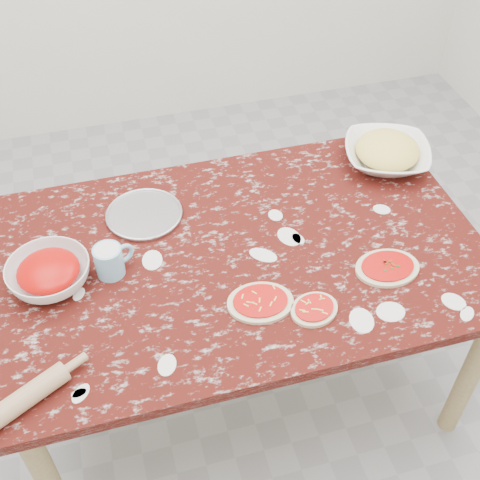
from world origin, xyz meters
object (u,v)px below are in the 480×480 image
worktable (240,268)px  sauce_bowl (49,274)px  cheese_bowl (386,155)px  rolling_pin (17,404)px  flour_mug (110,260)px  pizza_tray (144,215)px

worktable → sauce_bowl: 0.62m
cheese_bowl → rolling_pin: bearing=-152.8°
sauce_bowl → flour_mug: 0.19m
pizza_tray → sauce_bowl: 0.40m
sauce_bowl → flour_mug: flour_mug is taller
cheese_bowl → flour_mug: bearing=-165.2°
worktable → sauce_bowl: bearing=177.8°
cheese_bowl → rolling_pin: cheese_bowl is taller
worktable → sauce_bowl: (-0.60, 0.02, 0.12)m
worktable → sauce_bowl: size_ratio=6.25×
rolling_pin → worktable: bearing=29.6°
worktable → cheese_bowl: cheese_bowl is taller
sauce_bowl → cheese_bowl: bearing=12.5°
flour_mug → worktable: bearing=-2.6°
pizza_tray → rolling_pin: bearing=-123.6°
sauce_bowl → flour_mug: (0.19, -0.00, 0.01)m
pizza_tray → flour_mug: bearing=-120.8°
rolling_pin → cheese_bowl: bearing=27.2°
sauce_bowl → rolling_pin: size_ratio=0.88×
pizza_tray → rolling_pin: 0.79m
flour_mug → rolling_pin: (-0.30, -0.42, -0.03)m
flour_mug → cheese_bowl: bearing=14.8°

